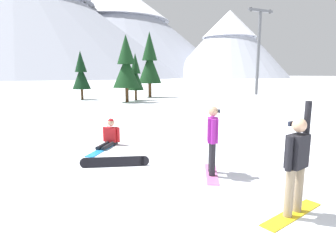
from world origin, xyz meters
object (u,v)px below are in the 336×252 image
(pine_tree_broad, at_px, (81,73))
(snowboarder_foreground, at_px, (296,164))
(pine_tree_short, at_px, (126,66))
(snowboarder_background, at_px, (109,137))
(ski_lift_tower, at_px, (259,46))
(pine_tree_slender, at_px, (150,62))
(pine_tree_tall, at_px, (135,75))
(snowboarder_midground, at_px, (212,139))
(loose_snowboard_near_left, at_px, (115,162))

(pine_tree_broad, bearing_deg, snowboarder_foreground, -91.04)
(pine_tree_short, bearing_deg, snowboarder_background, -109.50)
(snowboarder_background, bearing_deg, ski_lift_tower, 38.15)
(pine_tree_slender, height_order, pine_tree_tall, pine_tree_slender)
(pine_tree_short, distance_m, pine_tree_broad, 5.49)
(snowboarder_foreground, bearing_deg, snowboarder_background, 104.96)
(snowboarder_background, bearing_deg, pine_tree_short, 70.50)
(snowboarder_background, height_order, pine_tree_short, pine_tree_short)
(snowboarder_foreground, height_order, pine_tree_short, pine_tree_short)
(snowboarder_background, bearing_deg, pine_tree_broad, 83.69)
(snowboarder_midground, relative_size, pine_tree_broad, 0.36)
(snowboarder_foreground, relative_size, pine_tree_broad, 0.43)
(snowboarder_foreground, relative_size, snowboarder_background, 1.25)
(pine_tree_broad, bearing_deg, pine_tree_tall, -32.75)
(loose_snowboard_near_left, relative_size, pine_tree_broad, 0.38)
(snowboarder_background, height_order, pine_tree_slender, pine_tree_slender)
(ski_lift_tower, bearing_deg, pine_tree_short, -171.19)
(pine_tree_slender, bearing_deg, snowboarder_foreground, -106.41)
(loose_snowboard_near_left, bearing_deg, snowboarder_background, 79.59)
(pine_tree_short, relative_size, pine_tree_slender, 0.85)
(pine_tree_tall, bearing_deg, pine_tree_broad, 147.25)
(snowboarder_foreground, bearing_deg, pine_tree_tall, 77.68)
(snowboarder_foreground, xyz_separation_m, pine_tree_short, (3.67, 21.49, 2.26))
(snowboarder_background, relative_size, pine_tree_broad, 0.34)
(pine_tree_short, bearing_deg, pine_tree_slender, 47.61)
(pine_tree_short, bearing_deg, pine_tree_tall, 47.95)
(snowboarder_foreground, relative_size, ski_lift_tower, 0.20)
(pine_tree_short, distance_m, ski_lift_tower, 17.74)
(pine_tree_broad, bearing_deg, pine_tree_slender, -1.03)
(snowboarder_midground, xyz_separation_m, loose_snowboard_near_left, (-2.01, 1.64, -0.76))
(snowboarder_midground, bearing_deg, ski_lift_tower, 45.89)
(pine_tree_tall, bearing_deg, ski_lift_tower, 4.28)
(pine_tree_short, relative_size, pine_tree_broad, 1.25)
(pine_tree_slender, relative_size, pine_tree_tall, 1.56)
(pine_tree_short, xyz_separation_m, pine_tree_broad, (-3.20, 4.42, -0.64))
(loose_snowboard_near_left, xyz_separation_m, pine_tree_slender, (9.71, 21.75, 3.62))
(snowboarder_midground, height_order, pine_tree_tall, pine_tree_tall)
(snowboarder_background, relative_size, pine_tree_short, 0.27)
(pine_tree_tall, bearing_deg, pine_tree_slender, 47.43)
(snowboarder_midground, height_order, ski_lift_tower, ski_lift_tower)
(pine_tree_short, relative_size, ski_lift_tower, 0.58)
(loose_snowboard_near_left, xyz_separation_m, ski_lift_tower, (23.14, 20.15, 5.67))
(loose_snowboard_near_left, height_order, ski_lift_tower, ski_lift_tower)
(snowboarder_background, relative_size, pine_tree_slender, 0.23)
(pine_tree_tall, relative_size, ski_lift_tower, 0.44)
(snowboarder_foreground, distance_m, pine_tree_slender, 27.01)
(loose_snowboard_near_left, xyz_separation_m, pine_tree_broad, (2.59, 21.88, 2.43))
(snowboarder_midground, distance_m, pine_tree_tall, 21.28)
(pine_tree_slender, xyz_separation_m, pine_tree_tall, (-2.57, -2.80, -1.34))
(snowboarder_midground, xyz_separation_m, ski_lift_tower, (21.13, 21.80, 4.90))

